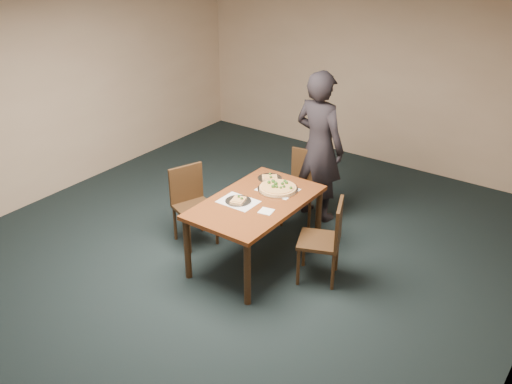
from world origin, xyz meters
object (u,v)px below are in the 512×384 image
Objects in this scene: dining_table at (256,208)px; slice_plate_far at (270,178)px; chair_right at (327,237)px; diner at (319,147)px; slice_plate_near at (238,201)px; pizza_pan at (278,188)px; chair_far at (304,183)px; chair_left at (191,200)px.

slice_plate_far reaches higher than dining_table.
diner is at bearing -167.97° from chair_right.
slice_plate_near is at bearing -95.95° from chair_right.
pizza_pan is 1.62× the size of slice_plate_far.
diner is 1.45m from slice_plate_near.
slice_plate_near is (-0.08, -1.22, 0.25)m from chair_far.
slice_plate_far is at bearing 82.69° from diner.
chair_left is 0.48× the size of diner.
pizza_pan is at bearing 69.52° from slice_plate_near.
chair_left and chair_right have the same top height.
dining_table is 1.65× the size of chair_far.
dining_table is 0.22m from slice_plate_near.
dining_table is 0.80× the size of diner.
chair_right is at bearing -21.80° from slice_plate_far.
chair_left reaches higher than slice_plate_near.
chair_far is 1.00× the size of chair_right.
diner reaches higher than chair_right.
slice_plate_near is (-0.18, -0.48, -0.01)m from pizza_pan.
diner is at bearing 75.29° from slice_plate_far.
chair_left is 3.25× the size of slice_plate_near.
chair_right is 2.01× the size of pizza_pan.
chair_far is 0.48m from diner.
slice_plate_near is at bearing -74.32° from chair_left.
slice_plate_near is (-0.14, -0.13, 0.11)m from dining_table.
slice_plate_near reaches higher than dining_table.
chair_right is 0.48× the size of diner.
chair_right is 3.25× the size of slice_plate_near.
pizza_pan is at bearing -37.88° from slice_plate_far.
chair_far is 0.79m from pizza_pan.
diner is at bearing 61.31° from chair_far.
chair_far is at bearing 76.79° from slice_plate_far.
chair_far is (-0.05, 1.09, -0.14)m from dining_table.
chair_right is 3.25× the size of slice_plate_far.
chair_left is 3.25× the size of slice_plate_far.
slice_plate_near is at bearing 91.36° from diner.
pizza_pan is (0.05, 0.35, 0.12)m from dining_table.
diner is 0.81m from slice_plate_far.
chair_left is at bearing -135.21° from chair_far.
dining_table is at bearing 96.69° from diner.
chair_far is at bearing 78.75° from diner.
chair_far reaches higher than slice_plate_near.
dining_table is at bearing -97.19° from chair_far.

